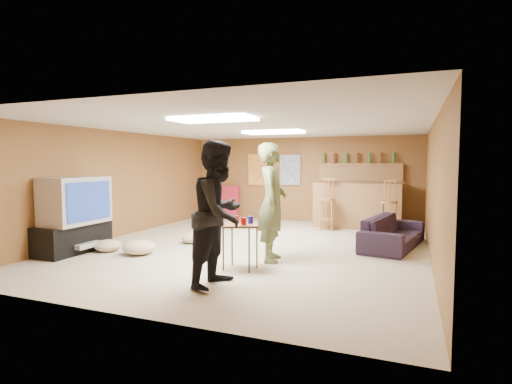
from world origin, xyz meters
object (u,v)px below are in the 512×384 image
(bar_counter, at_px, (357,205))
(sofa, at_px, (393,232))
(tv_body, at_px, (75,201))
(person_olive, at_px, (272,202))
(tray_table, at_px, (240,247))
(person_black, at_px, (219,213))

(bar_counter, bearing_deg, sofa, -66.11)
(tv_body, bearing_deg, person_olive, 11.73)
(person_olive, xyz_separation_m, tray_table, (-0.26, -0.65, -0.60))
(person_olive, relative_size, person_black, 1.02)
(person_black, bearing_deg, sofa, -26.74)
(tv_body, height_order, person_black, person_black)
(person_olive, xyz_separation_m, sofa, (1.73, 1.73, -0.65))
(tray_table, bearing_deg, tv_body, -179.22)
(sofa, bearing_deg, tv_body, 126.91)
(person_black, distance_m, tray_table, 0.97)
(sofa, xyz_separation_m, tray_table, (-1.99, -2.38, 0.05))
(bar_counter, distance_m, person_black, 5.30)
(person_olive, distance_m, sofa, 2.54)
(tv_body, relative_size, tray_table, 1.66)
(sofa, bearing_deg, tray_table, 151.31)
(tv_body, xyz_separation_m, person_olive, (3.32, 0.69, 0.03))
(person_black, bearing_deg, bar_counter, -6.47)
(person_black, relative_size, sofa, 0.95)
(tv_body, height_order, sofa, tv_body)
(tv_body, relative_size, bar_counter, 0.55)
(tv_body, bearing_deg, person_black, -13.23)
(sofa, height_order, tray_table, tray_table)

